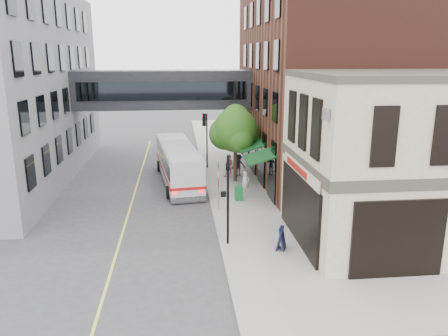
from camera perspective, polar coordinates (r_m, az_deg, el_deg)
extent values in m
plane|color=#38383A|center=(20.18, 0.00, -12.59)|extent=(120.00, 120.00, 0.00)
cube|color=gray|center=(33.36, 0.89, -1.32)|extent=(4.00, 60.00, 0.15)
cube|color=tan|center=(23.22, 22.12, 0.70)|extent=(10.00, 8.00, 8.15)
cube|color=#38332B|center=(23.20, 22.14, 0.88)|extent=(10.12, 8.12, 0.50)
cube|color=#38332B|center=(22.66, 23.15, 11.13)|extent=(10.12, 8.12, 0.30)
cube|color=black|center=(21.96, 9.77, -5.23)|extent=(0.14, 6.40, 3.40)
cube|color=black|center=(21.95, 9.66, -5.24)|extent=(0.04, 5.90, 3.00)
cube|color=maroon|center=(21.93, 9.41, 0.09)|extent=(0.03, 3.60, 0.32)
cube|color=#4A2317|center=(35.01, 14.07, 10.53)|extent=(12.00, 18.00, 14.00)
cube|color=black|center=(32.60, 2.95, 3.57)|extent=(1.80, 13.00, 0.40)
cube|color=black|center=(35.97, -7.92, 10.12)|extent=(14.00, 3.00, 3.00)
cube|color=black|center=(34.42, -7.99, 9.92)|extent=(13.00, 0.08, 1.40)
cube|color=black|center=(37.51, -7.85, 10.30)|extent=(13.00, 0.08, 1.40)
cylinder|color=black|center=(21.11, 0.51, -4.25)|extent=(0.12, 0.12, 4.50)
cube|color=black|center=(20.98, -0.08, -3.36)|extent=(0.25, 0.22, 0.30)
imported|color=black|center=(20.59, 0.53, 0.63)|extent=(0.20, 0.16, 1.00)
cylinder|color=black|center=(35.58, -2.24, 3.53)|extent=(0.12, 0.12, 4.50)
cube|color=black|center=(35.50, -2.60, 4.08)|extent=(0.25, 0.22, 0.30)
cube|color=black|center=(35.28, -2.63, 6.31)|extent=(0.28, 0.28, 1.00)
sphere|color=#FF0C05|center=(35.22, -2.90, 6.87)|extent=(0.18, 0.18, 0.18)
cylinder|color=gray|center=(26.08, -0.74, -2.28)|extent=(0.08, 0.08, 3.00)
cube|color=white|center=(25.88, -0.79, -0.80)|extent=(0.03, 0.75, 0.22)
cube|color=#0C591E|center=(25.74, -0.80, 0.38)|extent=(0.03, 0.70, 0.18)
cube|color=#B20C0C|center=(26.02, -0.79, -1.86)|extent=(0.03, 0.30, 0.40)
cylinder|color=#382619|center=(32.05, 1.47, 0.74)|extent=(0.28, 0.28, 2.80)
sphere|color=#1E4D14|center=(31.56, 1.50, 4.98)|extent=(3.20, 3.20, 3.20)
sphere|color=#1E4D14|center=(32.23, 2.79, 4.44)|extent=(2.20, 2.20, 2.20)
sphere|color=#1E4D14|center=(31.82, 0.17, 4.51)|extent=(2.40, 2.40, 2.40)
sphere|color=#1E4D14|center=(32.04, 1.54, 6.57)|extent=(2.00, 2.00, 2.00)
cube|color=#D8CC4C|center=(29.50, -11.81, -3.93)|extent=(0.12, 40.00, 0.01)
cube|color=silver|center=(32.37, -6.05, 0.68)|extent=(3.49, 10.51, 2.60)
cube|color=black|center=(32.26, -6.07, 1.45)|extent=(3.52, 10.34, 0.94)
cube|color=#B20C0C|center=(32.48, -6.02, -0.09)|extent=(3.54, 10.54, 0.20)
cylinder|color=black|center=(28.92, -7.26, -3.18)|extent=(0.38, 0.92, 0.90)
cylinder|color=black|center=(29.21, -2.88, -2.90)|extent=(0.38, 0.92, 0.90)
cylinder|color=black|center=(35.80, -8.47, 0.25)|extent=(0.38, 0.92, 0.90)
cylinder|color=black|center=(36.04, -4.91, 0.45)|extent=(0.38, 0.92, 0.90)
imported|color=silver|center=(29.09, 2.83, -1.98)|extent=(0.67, 0.56, 1.56)
imported|color=pink|center=(33.05, 0.69, 0.28)|extent=(1.02, 0.88, 1.80)
imported|color=#212129|center=(33.46, 1.90, 0.38)|extent=(1.20, 0.82, 1.72)
cube|color=#155F2E|center=(28.00, 1.95, -3.32)|extent=(0.50, 0.46, 0.93)
cube|color=black|center=(21.29, 7.49, -9.08)|extent=(0.62, 0.74, 1.13)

